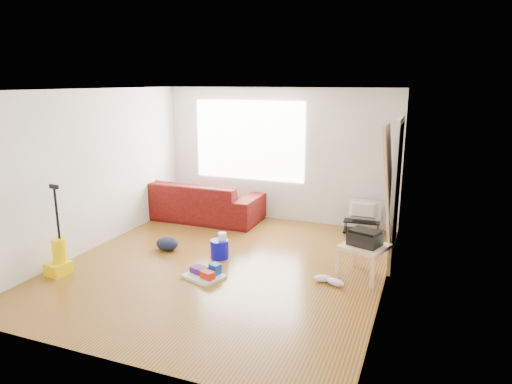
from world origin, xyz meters
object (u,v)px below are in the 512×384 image
at_px(tv_stand, 362,226).
at_px(vacuum, 59,258).
at_px(sofa, 197,218).
at_px(backpack, 167,250).
at_px(bucket, 220,258).
at_px(side_table, 364,250).
at_px(cleaning_tray, 205,274).

relative_size(tv_stand, vacuum, 0.51).
relative_size(sofa, backpack, 6.86).
height_order(bucket, backpack, bucket).
height_order(tv_stand, backpack, tv_stand).
distance_m(sofa, bucket, 2.15).
relative_size(side_table, cleaning_tray, 1.18).
distance_m(backpack, vacuum, 1.62).
xyz_separation_m(tv_stand, side_table, (0.30, -1.88, 0.26)).
height_order(sofa, tv_stand, sofa).
bearing_deg(backpack, side_table, 12.04).
height_order(tv_stand, bucket, tv_stand).
distance_m(tv_stand, side_table, 1.92).
bearing_deg(backpack, cleaning_tray, -24.20).
bearing_deg(sofa, vacuum, 80.55).
xyz_separation_m(sofa, vacuum, (-0.50, -3.03, 0.23)).
height_order(backpack, vacuum, vacuum).
bearing_deg(backpack, vacuum, -114.07).
xyz_separation_m(sofa, tv_stand, (3.15, 0.27, 0.12)).
bearing_deg(bucket, backpack, -179.61).
relative_size(sofa, vacuum, 2.03).
xyz_separation_m(bucket, cleaning_tray, (0.13, -0.72, 0.05)).
height_order(sofa, vacuum, vacuum).
relative_size(cleaning_tray, backpack, 1.61).
xyz_separation_m(bucket, backpack, (-0.92, -0.01, 0.00)).
height_order(cleaning_tray, vacuum, vacuum).
bearing_deg(backpack, tv_stand, 45.95).
distance_m(bucket, cleaning_tray, 0.74).
xyz_separation_m(sofa, backpack, (0.40, -1.71, 0.00)).
bearing_deg(bucket, tv_stand, 47.15).
bearing_deg(vacuum, bucket, 43.31).
relative_size(bucket, cleaning_tray, 0.47).
height_order(side_table, backpack, side_table).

